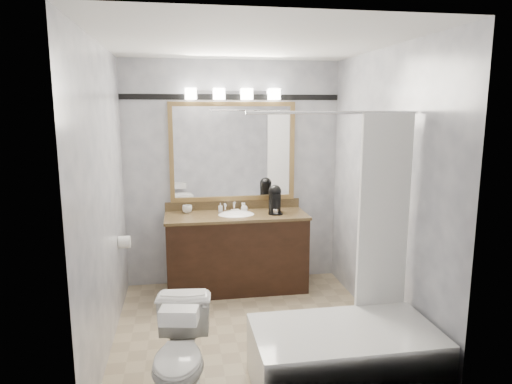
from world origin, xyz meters
The scene contains 14 objects.
room centered at (0.00, 0.00, 1.25)m, with size 2.42×2.62×2.52m.
vanity centered at (0.00, 1.02, 0.44)m, with size 1.53×0.58×0.97m.
mirror centered at (0.00, 1.28, 1.50)m, with size 1.40×0.04×1.10m.
vanity_light_bar centered at (0.00, 1.23, 2.13)m, with size 1.02×0.14×0.12m.
accent_stripe centered at (0.00, 1.29, 2.10)m, with size 2.40×0.01×0.06m, color black.
bathtub centered at (0.55, -0.90, 0.28)m, with size 1.30×0.75×1.96m.
tp_roll centered at (-1.14, 0.66, 0.70)m, with size 0.12×0.12×0.11m, color white.
toilet centered at (-0.62, -0.92, 0.35)m, with size 0.39×0.68×0.69m, color white.
tissue_box centered at (-0.62, -1.12, 0.74)m, with size 0.23×0.13×0.09m, color white.
coffee_maker centered at (0.42, 1.01, 1.01)m, with size 0.16×0.20×0.31m.
cup_left centered at (-0.52, 1.18, 0.89)m, with size 0.11×0.11×0.08m, color white.
soap_bottle_a centered at (-0.16, 1.17, 0.90)m, with size 0.04×0.05×0.10m, color white.
soap_bottle_b centered at (0.11, 1.15, 0.90)m, with size 0.08×0.08×0.10m, color white.
soap_bar centered at (0.00, 1.13, 0.86)m, with size 0.09×0.05×0.03m, color beige.
Camera 1 is at (-0.59, -3.76, 1.98)m, focal length 32.00 mm.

